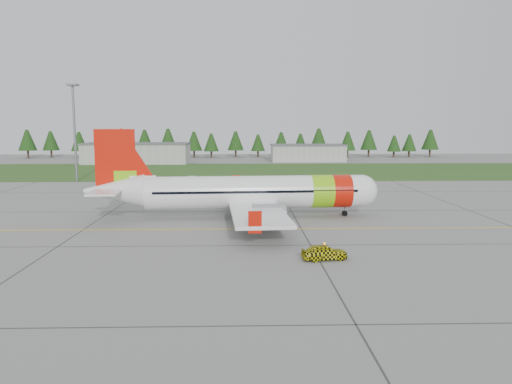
{
  "coord_description": "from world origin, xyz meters",
  "views": [
    {
      "loc": [
        3.25,
        -48.32,
        11.84
      ],
      "look_at": [
        4.88,
        12.26,
        3.73
      ],
      "focal_mm": 35.0,
      "sensor_mm": 36.0,
      "label": 1
    }
  ],
  "objects": [
    {
      "name": "service_van",
      "position": [
        -7.3,
        54.59,
        2.17
      ],
      "size": [
        1.73,
        1.67,
        4.33
      ],
      "primitive_type": "imported",
      "rotation": [
        0.0,
        0.0,
        0.17
      ],
      "color": "silver",
      "rests_on": "ground"
    },
    {
      "name": "grass_strip",
      "position": [
        0.0,
        82.0,
        0.01
      ],
      "size": [
        320.0,
        50.0,
        0.03
      ],
      "primitive_type": "cube",
      "color": "#30561E",
      "rests_on": "ground"
    },
    {
      "name": "treeline",
      "position": [
        0.0,
        138.0,
        5.0
      ],
      "size": [
        160.0,
        8.0,
        10.0
      ],
      "primitive_type": null,
      "color": "#1C3F14",
      "rests_on": "ground"
    },
    {
      "name": "follow_me_car",
      "position": [
        10.48,
        -5.43,
        2.04
      ],
      "size": [
        1.65,
        1.85,
        4.08
      ],
      "primitive_type": "imported",
      "rotation": [
        0.0,
        0.0,
        1.74
      ],
      "color": "#FFF80E",
      "rests_on": "ground"
    },
    {
      "name": "hangar_east",
      "position": [
        25.0,
        118.0,
        2.6
      ],
      "size": [
        24.0,
        12.0,
        5.2
      ],
      "primitive_type": "cube",
      "color": "#A8A8A3",
      "rests_on": "ground"
    },
    {
      "name": "hangar_west",
      "position": [
        -30.0,
        110.0,
        3.0
      ],
      "size": [
        32.0,
        14.0,
        6.0
      ],
      "primitive_type": "cube",
      "color": "#A8A8A3",
      "rests_on": "ground"
    },
    {
      "name": "aircraft",
      "position": [
        3.96,
        15.19,
        3.29
      ],
      "size": [
        37.64,
        34.72,
        11.4
      ],
      "rotation": [
        0.0,
        0.0,
        0.07
      ],
      "color": "white",
      "rests_on": "ground"
    },
    {
      "name": "floodlight_mast",
      "position": [
        -32.0,
        58.0,
        10.0
      ],
      "size": [
        0.5,
        0.5,
        20.0
      ],
      "primitive_type": "cylinder",
      "color": "slate",
      "rests_on": "ground"
    },
    {
      "name": "ground",
      "position": [
        0.0,
        0.0,
        0.0
      ],
      "size": [
        320.0,
        320.0,
        0.0
      ],
      "primitive_type": "plane",
      "color": "gray",
      "rests_on": "ground"
    },
    {
      "name": "taxi_guideline",
      "position": [
        0.0,
        8.0,
        0.01
      ],
      "size": [
        120.0,
        0.25,
        0.02
      ],
      "primitive_type": "cube",
      "color": "gold",
      "rests_on": "ground"
    }
  ]
}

